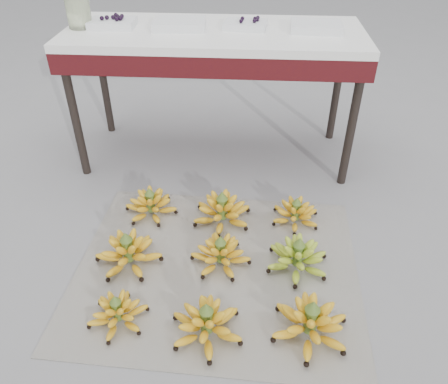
# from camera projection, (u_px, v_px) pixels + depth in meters

# --- Properties ---
(ground) EXTENTS (60.00, 60.00, 0.00)m
(ground) POSITION_uv_depth(u_px,v_px,m) (206.00, 266.00, 1.98)
(ground) COLOR gray
(ground) RESTS_ON ground
(newspaper_mat) EXTENTS (1.29, 1.10, 0.01)m
(newspaper_mat) POSITION_uv_depth(u_px,v_px,m) (217.00, 268.00, 1.97)
(newspaper_mat) COLOR beige
(newspaper_mat) RESTS_ON ground
(bunch_front_left) EXTENTS (0.27, 0.27, 0.14)m
(bunch_front_left) POSITION_uv_depth(u_px,v_px,m) (118.00, 312.00, 1.70)
(bunch_front_left) COLOR yellow
(bunch_front_left) RESTS_ON newspaper_mat
(bunch_front_center) EXTENTS (0.37, 0.37, 0.17)m
(bunch_front_center) POSITION_uv_depth(u_px,v_px,m) (207.00, 324.00, 1.65)
(bunch_front_center) COLOR yellow
(bunch_front_center) RESTS_ON newspaper_mat
(bunch_front_right) EXTENTS (0.36, 0.36, 0.18)m
(bunch_front_right) POSITION_uv_depth(u_px,v_px,m) (310.00, 323.00, 1.65)
(bunch_front_right) COLOR yellow
(bunch_front_right) RESTS_ON newspaper_mat
(bunch_mid_left) EXTENTS (0.31, 0.31, 0.18)m
(bunch_mid_left) POSITION_uv_depth(u_px,v_px,m) (128.00, 253.00, 1.96)
(bunch_mid_left) COLOR yellow
(bunch_mid_left) RESTS_ON newspaper_mat
(bunch_mid_center) EXTENTS (0.32, 0.32, 0.16)m
(bunch_mid_center) POSITION_uv_depth(u_px,v_px,m) (221.00, 254.00, 1.96)
(bunch_mid_center) COLOR yellow
(bunch_mid_center) RESTS_ON newspaper_mat
(bunch_mid_right) EXTENTS (0.37, 0.37, 0.17)m
(bunch_mid_right) POSITION_uv_depth(u_px,v_px,m) (298.00, 257.00, 1.94)
(bunch_mid_right) COLOR #71A62C
(bunch_mid_right) RESTS_ON newspaper_mat
(bunch_back_left) EXTENTS (0.35, 0.35, 0.16)m
(bunch_back_left) POSITION_uv_depth(u_px,v_px,m) (151.00, 205.00, 2.25)
(bunch_back_left) COLOR yellow
(bunch_back_left) RESTS_ON newspaper_mat
(bunch_back_center) EXTENTS (0.30, 0.30, 0.18)m
(bunch_back_center) POSITION_uv_depth(u_px,v_px,m) (222.00, 211.00, 2.20)
(bunch_back_center) COLOR yellow
(bunch_back_center) RESTS_ON newspaper_mat
(bunch_back_right) EXTENTS (0.26, 0.26, 0.15)m
(bunch_back_right) POSITION_uv_depth(u_px,v_px,m) (296.00, 213.00, 2.20)
(bunch_back_right) COLOR yellow
(bunch_back_right) RESTS_ON newspaper_mat
(vendor_table) EXTENTS (1.61, 0.64, 0.77)m
(vendor_table) POSITION_uv_depth(u_px,v_px,m) (214.00, 46.00, 2.38)
(vendor_table) COLOR black
(vendor_table) RESTS_ON ground
(tray_far_left) EXTENTS (0.25, 0.18, 0.06)m
(tray_far_left) POSITION_uv_depth(u_px,v_px,m) (113.00, 23.00, 2.35)
(tray_far_left) COLOR silver
(tray_far_left) RESTS_ON vendor_table
(tray_left) EXTENTS (0.29, 0.22, 0.04)m
(tray_left) POSITION_uv_depth(u_px,v_px,m) (179.00, 24.00, 2.33)
(tray_left) COLOR silver
(tray_left) RESTS_ON vendor_table
(tray_right) EXTENTS (0.24, 0.19, 0.06)m
(tray_right) POSITION_uv_depth(u_px,v_px,m) (246.00, 24.00, 2.33)
(tray_right) COLOR silver
(tray_right) RESTS_ON vendor_table
(tray_far_right) EXTENTS (0.28, 0.20, 0.04)m
(tray_far_right) POSITION_uv_depth(u_px,v_px,m) (316.00, 27.00, 2.29)
(tray_far_right) COLOR silver
(tray_far_right) RESTS_ON vendor_table
(glass_jar) EXTENTS (0.16, 0.16, 0.16)m
(glass_jar) POSITION_uv_depth(u_px,v_px,m) (79.00, 12.00, 2.31)
(glass_jar) COLOR beige
(glass_jar) RESTS_ON vendor_table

